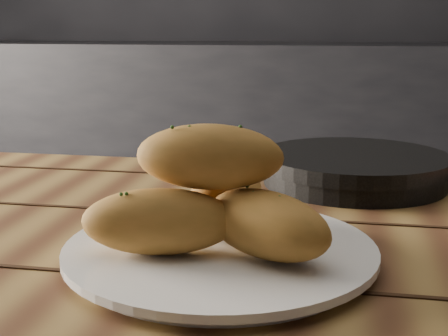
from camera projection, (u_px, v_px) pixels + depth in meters
counter at (252, 144)px, 2.84m from camera, size 2.80×0.60×0.90m
plate at (220, 253)px, 0.61m from camera, size 0.30×0.30×0.02m
bread_rolls at (214, 200)px, 0.59m from camera, size 0.25×0.21×0.12m
skillet at (356, 168)px, 0.91m from camera, size 0.41×0.27×0.05m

